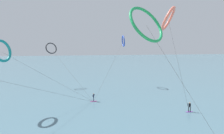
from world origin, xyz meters
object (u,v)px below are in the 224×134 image
kite_cobalt (123,41)px  kite_coral (168,19)px  kite_charcoal (51,48)px  surfer_violet (189,108)px  surfer_magenta (94,98)px  kite_teal (2,51)px  kite_emerald (147,24)px

kite_cobalt → kite_coral: (2.61, -21.35, 3.31)m
kite_cobalt → kite_charcoal: size_ratio=0.90×
kite_coral → kite_cobalt: bearing=-139.4°
surfer_violet → surfer_magenta: size_ratio=1.00×
kite_teal → kite_charcoal: (4.87, 20.44, 0.08)m
kite_teal → surfer_magenta: bearing=-53.0°
kite_coral → kite_emerald: bearing=-7.5°
surfer_magenta → surfer_violet: bearing=-118.2°
kite_teal → kite_coral: (27.13, -2.98, 5.36)m
kite_teal → kite_cobalt: bearing=-30.1°
kite_coral → kite_emerald: size_ratio=1.10×
kite_teal → kite_emerald: 23.32m
kite_teal → kite_emerald: size_ratio=1.00×
surfer_magenta → kite_charcoal: 21.78m
kite_coral → kite_charcoal: (-22.26, 23.42, -5.28)m
kite_coral → kite_charcoal: bearing=-102.8°
kite_teal → kite_charcoal: size_ratio=0.90×
surfer_violet → kite_charcoal: 37.44m
kite_emerald → surfer_violet: bearing=-1.4°
kite_charcoal → kite_emerald: size_ratio=1.12×
kite_coral → kite_emerald: (-6.66, -7.62, -1.88)m
surfer_magenta → kite_cobalt: (9.58, 14.64, 11.63)m
kite_teal → surfer_violet: bearing=-76.6°
kite_coral → surfer_violet: bearing=90.3°
surfer_violet → kite_teal: size_ratio=0.10×
surfer_violet → kite_charcoal: size_ratio=0.09×
kite_coral → kite_emerald: 10.29m
surfer_violet → surfer_magenta: same height
kite_cobalt → kite_coral: kite_coral is taller
kite_charcoal → kite_cobalt: bearing=-38.3°
surfer_magenta → kite_teal: 18.14m
kite_cobalt → kite_teal: size_ratio=1.00×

